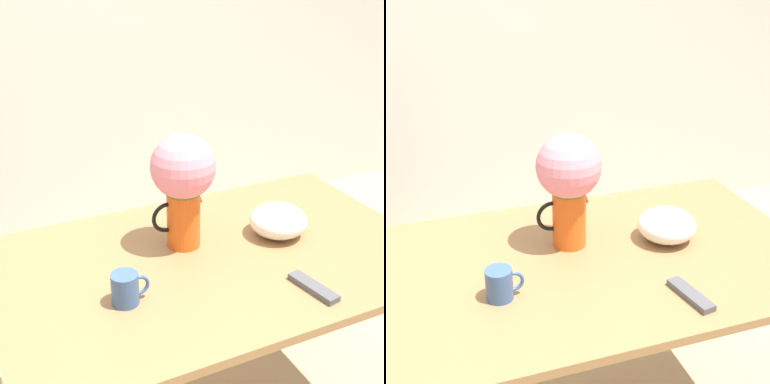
% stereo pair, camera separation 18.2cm
% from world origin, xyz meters
% --- Properties ---
extents(wall_back, '(8.00, 0.05, 2.60)m').
position_xyz_m(wall_back, '(0.00, 2.05, 1.30)').
color(wall_back, silver).
rests_on(wall_back, ground_plane).
extents(table, '(1.47, 0.92, 0.80)m').
position_xyz_m(table, '(0.23, 0.23, 0.70)').
color(table, olive).
rests_on(table, ground_plane).
extents(flower_vase, '(0.23, 0.22, 0.41)m').
position_xyz_m(flower_vase, '(0.16, 0.35, 1.06)').
color(flower_vase, '#E05619').
rests_on(flower_vase, table).
extents(coffee_mug, '(0.12, 0.08, 0.10)m').
position_xyz_m(coffee_mug, '(-0.13, 0.11, 0.85)').
color(coffee_mug, '#385689').
rests_on(coffee_mug, table).
extents(white_bowl, '(0.21, 0.21, 0.11)m').
position_xyz_m(white_bowl, '(0.50, 0.27, 0.86)').
color(white_bowl, silver).
rests_on(white_bowl, table).
extents(remote_control, '(0.07, 0.18, 0.02)m').
position_xyz_m(remote_control, '(0.41, -0.08, 0.81)').
color(remote_control, '#4C4C51').
rests_on(remote_control, table).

